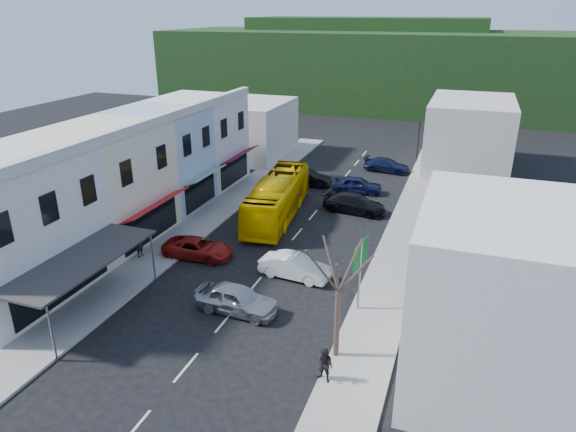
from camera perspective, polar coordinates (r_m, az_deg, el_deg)
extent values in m
plane|color=black|center=(30.95, -3.77, -7.72)|extent=(120.00, 120.00, 0.00)
cube|color=gray|center=(42.03, -7.82, 0.53)|extent=(3.00, 52.00, 0.15)
cube|color=gray|center=(37.94, 12.81, -2.27)|extent=(3.00, 52.00, 0.15)
cube|color=silver|center=(32.25, -29.02, -1.45)|extent=(7.00, 9.00, 8.00)
cube|color=#5B0E1E|center=(29.78, -23.35, -4.26)|extent=(1.30, 7.65, 0.08)
cube|color=beige|center=(37.90, -19.74, 3.30)|extent=(7.00, 8.00, 8.00)
cube|color=#AB1519|center=(35.83, -14.42, 1.26)|extent=(1.30, 6.80, 0.08)
cube|color=#97AFC3|center=(43.26, -14.04, 6.18)|extent=(7.00, 6.00, 8.00)
cube|color=#195926|center=(41.46, -9.15, 4.51)|extent=(1.30, 5.10, 0.08)
cube|color=silver|center=(48.61, -9.87, 8.22)|extent=(7.00, 7.00, 8.00)
cube|color=#5B0E1E|center=(47.02, -5.39, 6.78)|extent=(1.30, 5.95, 0.08)
cube|color=silver|center=(23.63, 23.61, -8.67)|extent=(8.00, 9.00, 8.00)
cube|color=#B7B2A8|center=(57.76, -4.28, 9.63)|extent=(8.00, 10.00, 6.00)
cube|color=#B7B2A8|center=(55.84, 19.49, 8.54)|extent=(8.00, 12.00, 7.00)
cube|color=black|center=(89.73, 13.02, 15.51)|extent=(80.00, 24.00, 12.00)
cube|color=black|center=(96.59, 8.77, 18.62)|extent=(40.00, 16.00, 8.00)
imported|color=#F2C300|center=(40.18, -1.17, 1.96)|extent=(3.84, 11.81, 3.10)
imported|color=#A6A6AA|center=(28.23, -5.72, -9.31)|extent=(4.49, 2.04, 1.40)
imported|color=silver|center=(31.45, 0.77, -5.70)|extent=(4.55, 2.21, 1.40)
imported|color=maroon|center=(34.48, -9.97, -3.44)|extent=(4.70, 2.14, 1.40)
imported|color=black|center=(41.80, 7.41, 1.34)|extent=(4.69, 2.36, 1.40)
imported|color=black|center=(46.34, 7.74, 3.41)|extent=(4.54, 2.17, 1.40)
imported|color=black|center=(47.93, 2.17, 4.23)|extent=(4.44, 1.89, 1.40)
imported|color=black|center=(53.01, 10.94, 5.59)|extent=(4.66, 2.28, 1.40)
imported|color=black|center=(35.04, -16.16, -3.05)|extent=(0.40, 0.60, 1.70)
imported|color=black|center=(23.21, 4.12, -16.16)|extent=(0.79, 0.61, 1.70)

